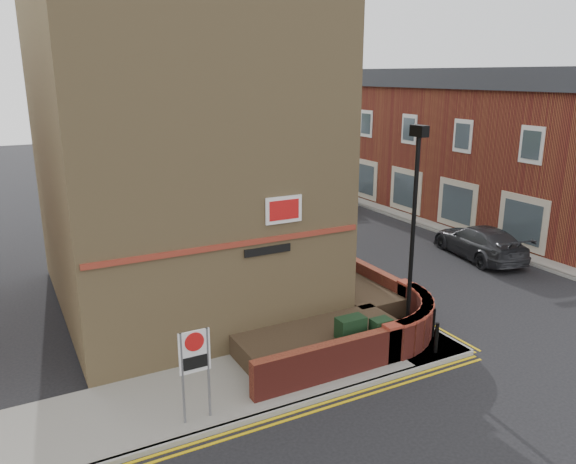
# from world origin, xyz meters

# --- Properties ---
(ground) EXTENTS (120.00, 120.00, 0.00)m
(ground) POSITION_xyz_m (0.00, 0.00, 0.00)
(ground) COLOR black
(ground) RESTS_ON ground
(pavement_corner) EXTENTS (13.00, 3.00, 0.12)m
(pavement_corner) POSITION_xyz_m (-3.50, 1.50, 0.06)
(pavement_corner) COLOR gray
(pavement_corner) RESTS_ON ground
(pavement_main) EXTENTS (2.00, 32.00, 0.12)m
(pavement_main) POSITION_xyz_m (2.00, 16.00, 0.06)
(pavement_main) COLOR gray
(pavement_main) RESTS_ON ground
(pavement_far) EXTENTS (4.00, 40.00, 0.12)m
(pavement_far) POSITION_xyz_m (13.00, 13.00, 0.06)
(pavement_far) COLOR gray
(pavement_far) RESTS_ON ground
(kerb_side) EXTENTS (13.00, 0.15, 0.12)m
(kerb_side) POSITION_xyz_m (-3.50, 0.00, 0.06)
(kerb_side) COLOR gray
(kerb_side) RESTS_ON ground
(kerb_main_near) EXTENTS (0.15, 32.00, 0.12)m
(kerb_main_near) POSITION_xyz_m (3.00, 16.00, 0.06)
(kerb_main_near) COLOR gray
(kerb_main_near) RESTS_ON ground
(kerb_main_far) EXTENTS (0.15, 40.00, 0.12)m
(kerb_main_far) POSITION_xyz_m (11.00, 13.00, 0.06)
(kerb_main_far) COLOR gray
(kerb_main_far) RESTS_ON ground
(yellow_lines_side) EXTENTS (13.00, 0.28, 0.01)m
(yellow_lines_side) POSITION_xyz_m (-3.50, -0.25, 0.01)
(yellow_lines_side) COLOR gold
(yellow_lines_side) RESTS_ON ground
(yellow_lines_main) EXTENTS (0.28, 32.00, 0.01)m
(yellow_lines_main) POSITION_xyz_m (3.25, 16.00, 0.01)
(yellow_lines_main) COLOR gold
(yellow_lines_main) RESTS_ON ground
(corner_building) EXTENTS (8.95, 10.40, 13.60)m
(corner_building) POSITION_xyz_m (-2.84, 8.00, 6.23)
(corner_building) COLOR #9F8254
(corner_building) RESTS_ON ground
(garden_wall) EXTENTS (6.80, 6.00, 1.20)m
(garden_wall) POSITION_xyz_m (0.00, 2.50, 0.00)
(garden_wall) COLOR maroon
(garden_wall) RESTS_ON ground
(lamppost) EXTENTS (0.25, 0.50, 6.30)m
(lamppost) POSITION_xyz_m (1.60, 1.20, 3.34)
(lamppost) COLOR black
(lamppost) RESTS_ON pavement_corner
(utility_cabinet_large) EXTENTS (0.80, 0.45, 1.20)m
(utility_cabinet_large) POSITION_xyz_m (-0.30, 1.30, 0.72)
(utility_cabinet_large) COLOR black
(utility_cabinet_large) RESTS_ON pavement_corner
(utility_cabinet_small) EXTENTS (0.55, 0.40, 1.10)m
(utility_cabinet_small) POSITION_xyz_m (0.50, 1.00, 0.67)
(utility_cabinet_small) COLOR black
(utility_cabinet_small) RESTS_ON pavement_corner
(bollard_near) EXTENTS (0.11, 0.11, 0.90)m
(bollard_near) POSITION_xyz_m (2.00, 0.40, 0.57)
(bollard_near) COLOR black
(bollard_near) RESTS_ON pavement_corner
(bollard_far) EXTENTS (0.11, 0.11, 0.90)m
(bollard_far) POSITION_xyz_m (2.60, 1.20, 0.57)
(bollard_far) COLOR black
(bollard_far) RESTS_ON pavement_corner
(zone_sign) EXTENTS (0.72, 0.07, 2.20)m
(zone_sign) POSITION_xyz_m (-5.00, 0.50, 1.64)
(zone_sign) COLOR slate
(zone_sign) RESTS_ON pavement_corner
(far_terrace) EXTENTS (5.40, 30.40, 8.00)m
(far_terrace) POSITION_xyz_m (14.50, 17.00, 4.04)
(far_terrace) COLOR maroon
(far_terrace) RESTS_ON ground
(far_terrace_cream) EXTENTS (5.40, 12.40, 8.00)m
(far_terrace_cream) POSITION_xyz_m (14.50, 38.00, 4.05)
(far_terrace_cream) COLOR #BCAE9B
(far_terrace_cream) RESTS_ON ground
(tree_near) EXTENTS (3.64, 3.65, 6.70)m
(tree_near) POSITION_xyz_m (2.00, 14.05, 4.70)
(tree_near) COLOR #382B1E
(tree_near) RESTS_ON pavement_main
(tree_mid) EXTENTS (4.03, 4.03, 7.42)m
(tree_mid) POSITION_xyz_m (2.00, 22.05, 5.20)
(tree_mid) COLOR #382B1E
(tree_mid) RESTS_ON pavement_main
(tree_far) EXTENTS (3.81, 3.81, 7.00)m
(tree_far) POSITION_xyz_m (2.00, 30.05, 4.91)
(tree_far) COLOR #382B1E
(tree_far) RESTS_ON pavement_main
(traffic_light_assembly) EXTENTS (0.20, 0.16, 4.20)m
(traffic_light_assembly) POSITION_xyz_m (2.40, 25.00, 2.78)
(traffic_light_assembly) COLOR black
(traffic_light_assembly) RESTS_ON pavement_main
(silver_car_near) EXTENTS (1.42, 3.89, 1.27)m
(silver_car_near) POSITION_xyz_m (4.03, 13.16, 0.64)
(silver_car_near) COLOR #AFB4B7
(silver_car_near) RESTS_ON ground
(red_car_main) EXTENTS (3.12, 5.17, 1.34)m
(red_car_main) POSITION_xyz_m (3.92, 16.13, 0.67)
(red_car_main) COLOR maroon
(red_car_main) RESTS_ON ground
(grey_car_far) EXTENTS (2.82, 5.17, 1.42)m
(grey_car_far) POSITION_xyz_m (9.81, 6.35, 0.71)
(grey_car_far) COLOR #292A2E
(grey_car_far) RESTS_ON ground
(silver_car_far) EXTENTS (2.75, 4.90, 1.57)m
(silver_car_far) POSITION_xyz_m (9.30, 18.24, 0.79)
(silver_car_far) COLOR #97999E
(silver_car_far) RESTS_ON ground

